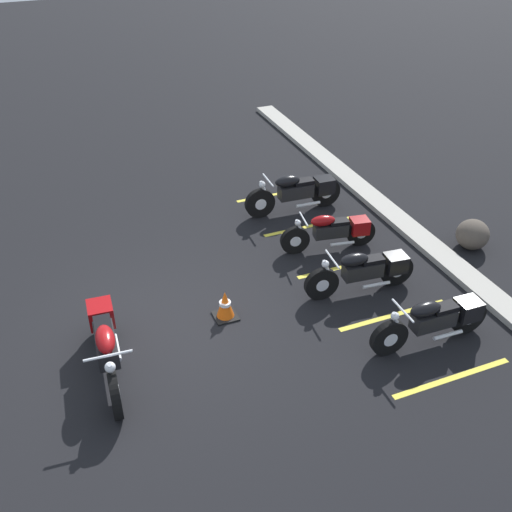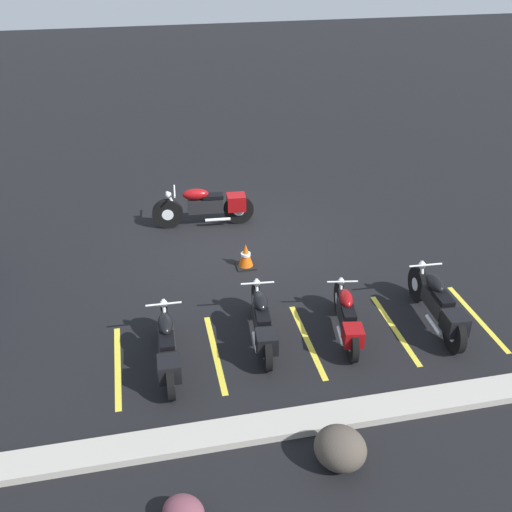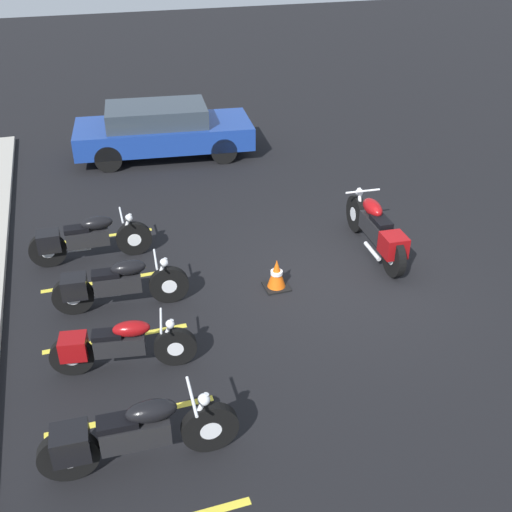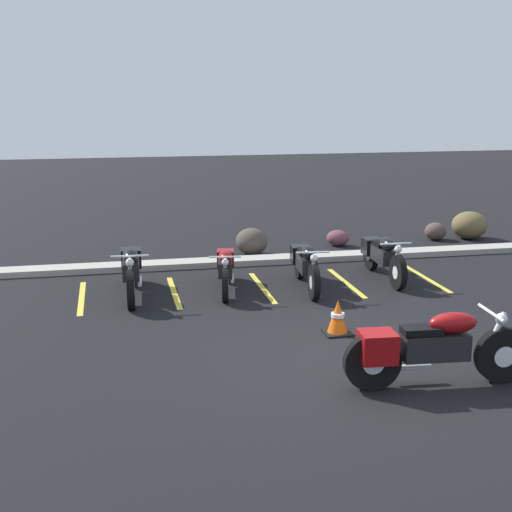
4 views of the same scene
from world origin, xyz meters
name	(u,v)px [view 3 (image 3 of 4)]	position (x,y,z in m)	size (l,w,h in m)	color
ground	(343,279)	(0.00, 0.00, 0.00)	(60.00, 60.00, 0.00)	black
motorcycle_maroon_featured	(377,230)	(0.61, -0.91, 0.50)	(2.38, 0.67, 0.94)	black
parked_bike_0	(129,435)	(-2.81, 3.94, 0.47)	(0.63, 2.24, 0.88)	black
parked_bike_1	(116,345)	(-1.12, 3.90, 0.41)	(0.66, 1.96, 0.77)	black
parked_bike_2	(114,284)	(0.35, 3.77, 0.44)	(0.60, 2.10, 0.83)	black
parked_bike_3	(84,239)	(1.98, 4.10, 0.45)	(0.60, 2.13, 0.84)	black
car_blue	(162,129)	(6.69, 1.86, 0.68)	(2.29, 4.48, 1.29)	black
traffic_cone	(277,275)	(0.13, 1.17, 0.25)	(0.40, 0.40, 0.53)	black
stall_line_1	(132,416)	(-2.06, 3.86, 0.00)	(0.10, 2.10, 0.00)	gold
stall_line_2	(117,338)	(-0.44, 3.86, 0.00)	(0.10, 2.10, 0.00)	gold
stall_line_3	(105,281)	(1.19, 3.86, 0.00)	(0.10, 2.10, 0.00)	gold
stall_line_4	(97,237)	(2.81, 3.86, 0.00)	(0.10, 2.10, 0.00)	gold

